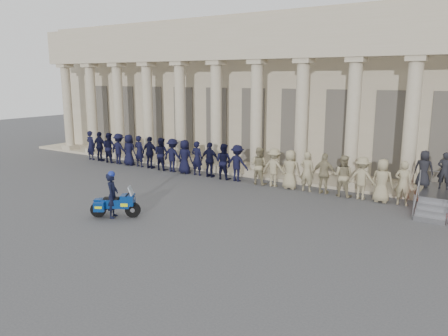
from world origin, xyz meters
TOP-DOWN VIEW (x-y plane):
  - ground at (0.00, 0.00)m, footprint 90.00×90.00m
  - building at (-0.00, 14.74)m, footprint 40.00×12.50m
  - officer_rank at (-3.05, 6.50)m, footprint 20.22×0.73m
  - motorcycle at (-2.43, -1.29)m, footprint 1.75×1.31m
  - rider at (-2.52, -1.35)m, footprint 0.70×0.77m

SIDE VIEW (x-z plane):
  - ground at x=0.00m, z-range 0.00..0.00m
  - motorcycle at x=-2.43m, z-range -0.09..1.18m
  - rider at x=-2.52m, z-range -0.01..1.85m
  - officer_rank at x=-3.05m, z-range 0.00..1.92m
  - building at x=0.00m, z-range 0.02..9.02m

